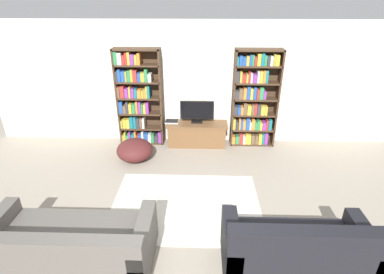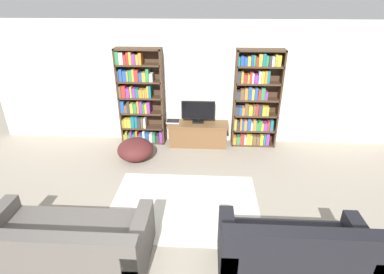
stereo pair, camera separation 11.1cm
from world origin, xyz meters
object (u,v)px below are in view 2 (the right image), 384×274
Objects in this scene: beanbag_ottoman at (135,149)px; couch_right_sofa at (293,256)px; bookshelf_right at (255,101)px; tv_stand at (198,134)px; couch_left_sectional at (65,246)px; bookshelf_left at (139,99)px; laptop at (173,121)px; television at (198,111)px.

couch_right_sofa is at bearing -47.08° from beanbag_ottoman.
couch_right_sofa is (0.05, -3.47, -0.70)m from bookshelf_right.
tv_stand is 0.65× the size of couch_left_sectional.
couch_left_sectional is 2.73m from couch_right_sofa.
couch_left_sectional reaches higher than beanbag_ottoman.
bookshelf_left is 3.53m from couch_left_sectional.
beanbag_ottoman is at bearing -161.35° from bookshelf_right.
couch_right_sofa is at bearing -0.71° from couch_left_sectional.
beanbag_ottoman is (-0.68, -0.77, -0.31)m from laptop.
bookshelf_left is 1.00× the size of bookshelf_right.
television is 3.74m from couch_left_sectional.
television is at bearing -1.99° from bookshelf_left.
bookshelf_right is 3.54m from couch_right_sofa.
couch_left_sectional is at bearing -105.59° from laptop.
couch_left_sectional is (-0.22, -3.44, -0.74)m from bookshelf_left.
laptop is 3.87m from couch_right_sofa.
tv_stand is at bearing -174.93° from bookshelf_right.
beanbag_ottoman is at bearing 84.26° from couch_left_sectional.
bookshelf_right reaches higher than television.
tv_stand is at bearing 65.83° from couch_left_sectional.
tv_stand is 4.62× the size of laptop.
bookshelf_right reaches higher than tv_stand.
bookshelf_left is 4.34m from couch_right_sofa.
laptop is at bearing -3.56° from bookshelf_left.
television is 0.36× the size of couch_left_sectional.
couch_right_sofa is 3.63m from beanbag_ottoman.
couch_left_sectional reaches higher than laptop.
bookshelf_left is 0.87m from laptop.
beanbag_ottoman is at bearing -87.21° from bookshelf_left.
laptop is (0.72, -0.05, -0.49)m from bookshelf_left.
laptop is at bearing 117.51° from couch_right_sofa.
bookshelf_right is 1.21m from television.
beanbag_ottoman is at bearing -150.00° from tv_stand.
bookshelf_left reaches higher than couch_left_sectional.
bookshelf_left reaches higher than television.
bookshelf_left is 1.48m from tv_stand.
couch_left_sectional is (-1.50, -3.33, 0.01)m from tv_stand.
bookshelf_right reaches higher than couch_left_sectional.
television is 0.42× the size of couch_right_sofa.
couch_right_sofa is at bearing -89.20° from bookshelf_right.
television reaches higher than tv_stand.
bookshelf_right is at bearing -0.03° from bookshelf_left.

